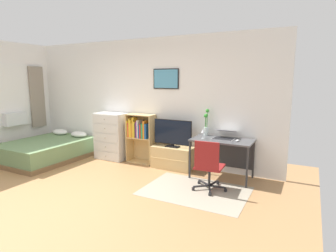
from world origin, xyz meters
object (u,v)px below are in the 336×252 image
bed (47,150)px  computer_mouse (237,141)px  television (173,133)px  dresser (111,136)px  tv_stand (173,157)px  bamboo_vase (206,124)px  bookshelf (140,134)px  wine_glass (203,131)px  office_chair (208,164)px  desk (223,146)px  laptop (225,135)px

bed → computer_mouse: computer_mouse is taller
television → computer_mouse: television is taller
dresser → tv_stand: 1.61m
bed → bamboo_vase: size_ratio=3.66×
bed → tv_stand: bed is taller
bamboo_vase → bed: bearing=-166.3°
bookshelf → wine_glass: (1.56, -0.25, 0.23)m
television → bookshelf: bearing=175.5°
bed → office_chair: office_chair is taller
dresser → television: (1.58, -0.01, 0.21)m
desk → wine_glass: size_ratio=6.15×
dresser → bamboo_vase: bamboo_vase is taller
dresser → tv_stand: bearing=0.5°
wine_glass → tv_stand: bearing=164.4°
office_chair → laptop: (0.03, 0.81, 0.35)m
bookshelf → television: 0.85m
tv_stand → laptop: laptop is taller
television → desk: television is taller
tv_stand → laptop: bearing=-0.6°
bed → dresser: dresser is taller
tv_stand → television: (0.00, -0.02, 0.51)m
dresser → desk: 2.65m
bookshelf → television: size_ratio=1.28×
desk → bamboo_vase: bamboo_vase is taller
tv_stand → bed: bearing=-165.3°
bookshelf → desk: 1.91m
bookshelf → office_chair: size_ratio=1.25×
dresser → television: size_ratio=1.27×
television → desk: (1.07, -0.01, -0.13)m
dresser → bookshelf: 0.75m
bed → wine_glass: size_ratio=10.62×
dresser → bamboo_vase: size_ratio=2.04×
laptop → television: bearing=-177.9°
tv_stand → desk: (1.07, -0.03, 0.38)m
office_chair → bamboo_vase: 1.13m
bed → computer_mouse: (4.23, 0.60, 0.53)m
television → bamboo_vase: bamboo_vase is taller
bookshelf → tv_stand: 0.94m
television → office_chair: bearing=-37.3°
bed → desk: (3.94, 0.73, 0.38)m
bed → bookshelf: bearing=21.4°
bookshelf → office_chair: 2.09m
desk → laptop: size_ratio=2.60×
bed → office_chair: (3.93, -0.07, 0.23)m
office_chair → television: bearing=138.8°
laptop → office_chair: bearing=-90.4°
dresser → computer_mouse: bearing=-2.7°
television → computer_mouse: (1.35, -0.13, 0.02)m
office_chair → bamboo_vase: bearing=108.4°
tv_stand → office_chair: 1.35m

